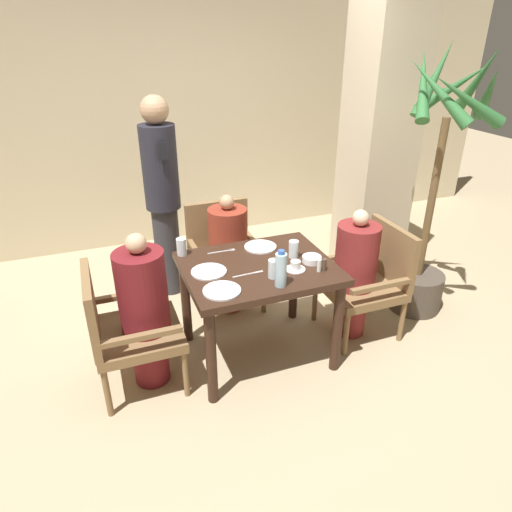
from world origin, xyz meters
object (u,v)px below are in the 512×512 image
(chair_far_side, at_px, (224,252))
(diner_in_far_chair, at_px, (228,252))
(potted_palm, at_px, (429,220))
(glass_tall_mid, at_px, (273,269))
(glass_tall_near, at_px, (181,247))
(glass_tall_far, at_px, (294,249))
(water_bottle, at_px, (281,269))
(plate_dessert_center, at_px, (222,291))
(diner_in_right_chair, at_px, (355,273))
(plate_main_left, at_px, (209,272))
(teacup_with_saucer, at_px, (295,266))
(diner_in_left_chair, at_px, (145,310))
(plate_main_right, at_px, (260,247))
(standing_host, at_px, (162,194))
(chair_right_side, at_px, (370,277))
(chair_left_side, at_px, (124,327))
(bowl_small, at_px, (312,259))

(chair_far_side, relative_size, diner_in_far_chair, 0.85)
(potted_palm, height_order, glass_tall_mid, potted_palm)
(glass_tall_near, bearing_deg, glass_tall_far, -23.62)
(water_bottle, bearing_deg, plate_dessert_center, 170.58)
(chair_far_side, xyz_separation_m, diner_in_right_chair, (0.79, -0.84, 0.06))
(plate_main_left, bearing_deg, water_bottle, -40.99)
(teacup_with_saucer, xyz_separation_m, glass_tall_near, (-0.66, 0.50, 0.04))
(chair_far_side, distance_m, glass_tall_near, 0.75)
(water_bottle, xyz_separation_m, glass_tall_near, (-0.49, 0.65, -0.05))
(diner_in_left_chair, xyz_separation_m, glass_tall_far, (1.07, 0.02, 0.25))
(plate_main_right, height_order, glass_tall_far, glass_tall_far)
(chair_far_side, relative_size, plate_dessert_center, 3.68)
(diner_in_far_chair, height_order, water_bottle, diner_in_far_chair)
(plate_main_right, bearing_deg, diner_in_far_chair, 104.84)
(glass_tall_near, relative_size, glass_tall_mid, 1.00)
(plate_main_left, height_order, plate_dessert_center, same)
(standing_host, bearing_deg, diner_in_far_chair, -48.14)
(diner_in_left_chair, relative_size, diner_in_right_chair, 1.06)
(plate_dessert_center, height_order, teacup_with_saucer, teacup_with_saucer)
(chair_far_side, distance_m, standing_host, 0.72)
(teacup_with_saucer, xyz_separation_m, glass_tall_far, (0.07, 0.18, 0.04))
(chair_far_side, height_order, glass_tall_mid, glass_tall_mid)
(chair_right_side, bearing_deg, plate_main_right, 162.66)
(diner_in_far_chair, xyz_separation_m, chair_right_side, (0.93, -0.69, -0.06))
(chair_right_side, bearing_deg, standing_host, 139.33)
(chair_left_side, height_order, chair_far_side, same)
(plate_dessert_center, height_order, water_bottle, water_bottle)
(glass_tall_far, bearing_deg, plate_main_left, -179.50)
(standing_host, distance_m, glass_tall_near, 0.84)
(water_bottle, bearing_deg, plate_main_left, 139.01)
(diner_in_far_chair, height_order, plate_main_left, diner_in_far_chair)
(diner_in_right_chair, height_order, teacup_with_saucer, diner_in_right_chair)
(chair_left_side, height_order, chair_right_side, same)
(water_bottle, bearing_deg, glass_tall_near, 126.68)
(diner_in_far_chair, distance_m, glass_tall_near, 0.64)
(diner_in_far_chair, height_order, teacup_with_saucer, diner_in_far_chair)
(diner_in_left_chair, xyz_separation_m, glass_tall_near, (0.34, 0.34, 0.25))
(glass_tall_mid, bearing_deg, diner_in_left_chair, 166.65)
(potted_palm, bearing_deg, chair_right_side, -169.18)
(plate_main_right, distance_m, glass_tall_mid, 0.46)
(chair_far_side, distance_m, plate_dessert_center, 1.17)
(standing_host, height_order, water_bottle, standing_host)
(diner_in_far_chair, relative_size, potted_palm, 0.48)
(plate_main_right, relative_size, glass_tall_near, 1.89)
(glass_tall_far, bearing_deg, chair_right_side, -2.04)
(diner_in_left_chair, bearing_deg, standing_host, 72.72)
(plate_main_left, relative_size, glass_tall_far, 1.89)
(potted_palm, xyz_separation_m, bowl_small, (-1.15, -0.20, -0.05))
(diner_in_left_chair, distance_m, plate_main_left, 0.48)
(potted_palm, distance_m, glass_tall_near, 1.98)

